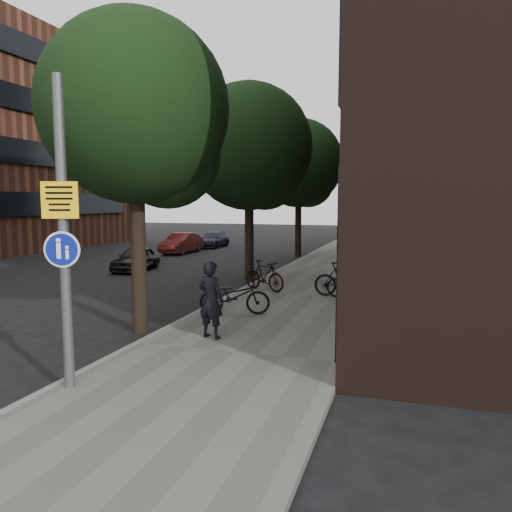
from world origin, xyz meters
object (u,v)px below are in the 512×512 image
at_px(pedestrian, 211,300).
at_px(parked_car_near, 136,259).
at_px(signpost, 64,233).
at_px(parked_bike_facade_near, 356,283).

bearing_deg(pedestrian, parked_car_near, -38.74).
bearing_deg(pedestrian, signpost, 85.06).
bearing_deg(parked_car_near, parked_bike_facade_near, -28.10).
bearing_deg(signpost, parked_bike_facade_near, 50.18).
bearing_deg(parked_bike_facade_near, pedestrian, 156.62).
bearing_deg(signpost, parked_car_near, 99.24).
distance_m(signpost, parked_bike_facade_near, 9.98).
height_order(parked_bike_facade_near, parked_car_near, parked_bike_facade_near).
distance_m(signpost, pedestrian, 3.98).
bearing_deg(parked_car_near, signpost, -69.16).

